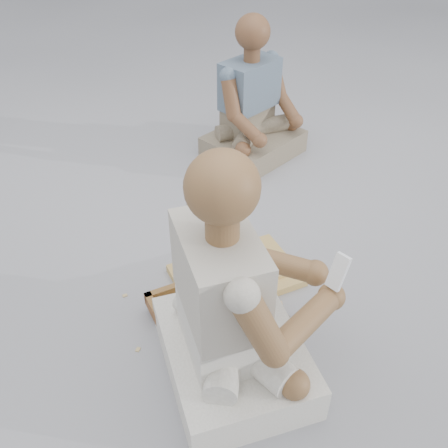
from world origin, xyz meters
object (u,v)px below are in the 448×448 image
tool_tray (215,312)px  craftsman (233,311)px  carved_panel (236,275)px  companion (253,112)px

tool_tray → craftsman: (-0.06, -0.23, 0.25)m
craftsman → carved_panel: bearing=159.4°
carved_panel → companion: (0.65, 0.89, 0.26)m
craftsman → companion: bearing=157.1°
carved_panel → tool_tray: 0.26m
tool_tray → companion: companion is taller
tool_tray → craftsman: 0.35m
tool_tray → companion: (0.85, 1.06, 0.22)m
tool_tray → craftsman: size_ratio=0.53×
carved_panel → companion: bearing=53.9°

